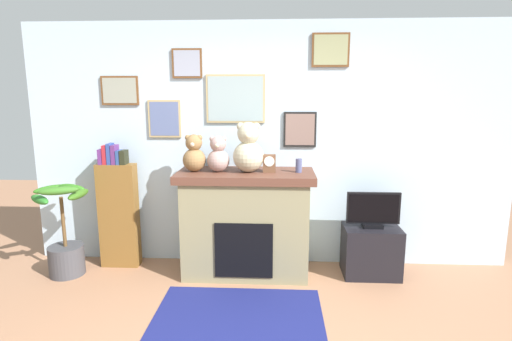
{
  "coord_description": "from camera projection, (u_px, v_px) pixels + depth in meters",
  "views": [
    {
      "loc": [
        0.1,
        -2.35,
        1.85
      ],
      "look_at": [
        -0.12,
        1.64,
        1.09
      ],
      "focal_mm": 28.27,
      "sensor_mm": 36.0,
      "label": 1
    }
  ],
  "objects": [
    {
      "name": "mantel_clock",
      "position": [
        269.0,
        163.0,
        4.03
      ],
      "size": [
        0.13,
        0.09,
        0.18
      ],
      "color": "brown",
      "rests_on": "fireplace"
    },
    {
      "name": "teddy_bear_cream",
      "position": [
        218.0,
        156.0,
        4.04
      ],
      "size": [
        0.23,
        0.23,
        0.36
      ],
      "color": "#A98A85",
      "rests_on": "fireplace"
    },
    {
      "name": "back_wall",
      "position": [
        268.0,
        145.0,
        4.38
      ],
      "size": [
        5.2,
        0.15,
        2.6
      ],
      "color": "silver",
      "rests_on": "ground_plane"
    },
    {
      "name": "teddy_bear_tan",
      "position": [
        194.0,
        155.0,
        4.05
      ],
      "size": [
        0.23,
        0.23,
        0.38
      ],
      "color": "olive",
      "rests_on": "fireplace"
    },
    {
      "name": "candle_jar",
      "position": [
        299.0,
        166.0,
        4.02
      ],
      "size": [
        0.06,
        0.06,
        0.14
      ],
      "primitive_type": "cylinder",
      "color": "#4C517A",
      "rests_on": "fireplace"
    },
    {
      "name": "potted_plant",
      "position": [
        65.0,
        242.0,
        4.15
      ],
      "size": [
        0.59,
        0.61,
        0.98
      ],
      "color": "#3F3F44",
      "rests_on": "ground_plane"
    },
    {
      "name": "area_rug",
      "position": [
        237.0,
        322.0,
        3.32
      ],
      "size": [
        1.43,
        1.18,
        0.01
      ],
      "primitive_type": "cube",
      "color": "navy",
      "rests_on": "ground_plane"
    },
    {
      "name": "tv_stand",
      "position": [
        371.0,
        251.0,
        4.16
      ],
      "size": [
        0.57,
        0.4,
        0.52
      ],
      "primitive_type": "cube",
      "color": "black",
      "rests_on": "ground_plane"
    },
    {
      "name": "fireplace",
      "position": [
        246.0,
        222.0,
        4.18
      ],
      "size": [
        1.38,
        0.66,
        1.08
      ],
      "color": "#877F5C",
      "rests_on": "ground_plane"
    },
    {
      "name": "television",
      "position": [
        373.0,
        211.0,
        4.08
      ],
      "size": [
        0.54,
        0.14,
        0.37
      ],
      "color": "black",
      "rests_on": "tv_stand"
    },
    {
      "name": "bookshelf",
      "position": [
        118.0,
        211.0,
        4.33
      ],
      "size": [
        0.4,
        0.16,
        1.35
      ],
      "color": "brown",
      "rests_on": "ground_plane"
    },
    {
      "name": "teddy_bear_brown",
      "position": [
        248.0,
        150.0,
        4.01
      ],
      "size": [
        0.31,
        0.31,
        0.5
      ],
      "color": "#BBB595",
      "rests_on": "fireplace"
    }
  ]
}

